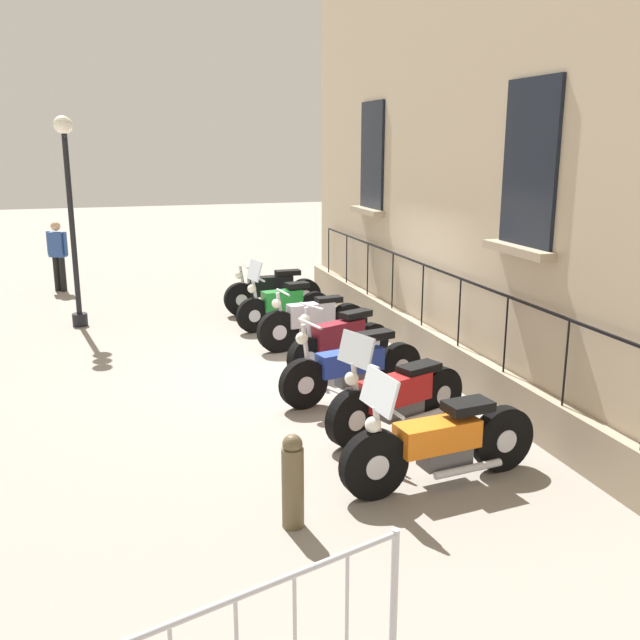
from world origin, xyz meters
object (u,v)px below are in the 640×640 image
motorcycle_maroon (340,343)px  lamppost (68,179)px  motorcycle_green (283,306)px  motorcycle_silver (313,323)px  motorcycle_black (273,293)px  motorcycle_orange (439,444)px  motorcycle_red (397,398)px  motorcycle_blue (353,368)px  pedestrian_standing (58,252)px  bollard (293,481)px

motorcycle_maroon → lamppost: bearing=-45.6°
motorcycle_green → motorcycle_silver: 1.37m
motorcycle_black → motorcycle_orange: (0.07, 7.73, 0.01)m
lamppost → motorcycle_red: bearing=120.3°
motorcycle_silver → motorcycle_red: size_ratio=0.99×
motorcycle_green → motorcycle_blue: 3.86m
lamppost → motorcycle_orange: bearing=115.2°
motorcycle_red → motorcycle_green: bearing=-88.6°
motorcycle_green → lamppost: (3.65, -1.32, 2.31)m
motorcycle_blue → motorcycle_green: bearing=-89.9°
pedestrian_standing → motorcycle_black: bearing=139.7°
motorcycle_black → motorcycle_green: motorcycle_green is taller
motorcycle_green → motorcycle_blue: bearing=90.1°
motorcycle_black → motorcycle_green: size_ratio=1.07×
lamppost → bollard: size_ratio=4.30×
pedestrian_standing → motorcycle_green: bearing=130.6°
motorcycle_blue → motorcycle_red: motorcycle_red is taller
motorcycle_silver → motorcycle_maroon: 1.28m
motorcycle_orange → pedestrian_standing: size_ratio=1.37×
motorcycle_green → motorcycle_black: bearing=-94.0°
motorcycle_orange → motorcycle_green: bearing=-89.8°
motorcycle_silver → bollard: size_ratio=2.23×
motorcycle_silver → motorcycle_orange: size_ratio=0.89×
motorcycle_red → lamppost: size_ratio=0.52×
motorcycle_orange → bollard: 1.67m
motorcycle_maroon → motorcycle_red: (0.11, 2.49, 0.01)m
motorcycle_orange → pedestrian_standing: 12.08m
motorcycle_red → pedestrian_standing: 10.87m
motorcycle_black → motorcycle_blue: 5.11m
motorcycle_maroon → motorcycle_orange: motorcycle_orange is taller
motorcycle_green → motorcycle_orange: 6.47m
motorcycle_red → lamppost: lamppost is taller
motorcycle_silver → motorcycle_orange: bearing=88.2°
motorcycle_green → motorcycle_maroon: motorcycle_green is taller
motorcycle_maroon → motorcycle_blue: size_ratio=0.85×
motorcycle_maroon → motorcycle_orange: bearing=86.9°
motorcycle_red → lamppost: (3.77, -6.45, 2.31)m
motorcycle_maroon → motorcycle_blue: bearing=79.8°
motorcycle_green → bollard: motorcycle_green is taller
motorcycle_silver → motorcycle_blue: (0.17, 2.50, -0.01)m
motorcycle_maroon → pedestrian_standing: (4.39, -7.49, 0.49)m
bollard → pedestrian_standing: (2.55, -11.69, 0.47)m
bollard → motorcycle_blue: bearing=-118.5°
lamppost → bollard: 8.72m
lamppost → motorcycle_black: bearing=178.9°
motorcycle_green → motorcycle_blue: (-0.01, 3.86, -0.02)m
motorcycle_green → lamppost: lamppost is taller
motorcycle_green → motorcycle_silver: bearing=97.5°
motorcycle_maroon → pedestrian_standing: pedestrian_standing is taller
motorcycle_black → bollard: 8.27m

